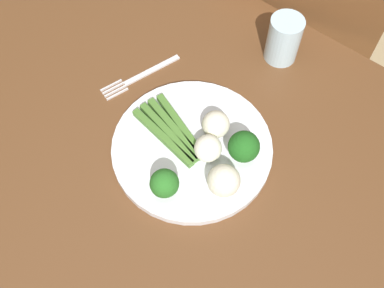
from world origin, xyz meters
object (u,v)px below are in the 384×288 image
at_px(dining_table, 167,189).
at_px(cauliflower_front, 208,148).
at_px(cauliflower_near_fork, 216,124).
at_px(fork, 141,76).
at_px(water_glass, 284,39).
at_px(chair, 288,54).
at_px(broccoli_back_right, 244,147).
at_px(cauliflower_back, 224,181).
at_px(plate, 192,148).
at_px(asparagus_bundle, 171,131).
at_px(broccoli_outer_edge, 164,184).

height_order(dining_table, cauliflower_front, cauliflower_front).
distance_m(cauliflower_near_fork, fork, 0.19).
height_order(dining_table, water_glass, water_glass).
xyz_separation_m(chair, water_glass, (-0.08, 0.24, 0.31)).
height_order(broccoli_back_right, cauliflower_back, broccoli_back_right).
bearing_deg(dining_table, cauliflower_back, -168.65).
distance_m(plate, asparagus_bundle, 0.05).
distance_m(dining_table, broccoli_back_right, 0.20).
distance_m(cauliflower_near_fork, water_glass, 0.23).
height_order(asparagus_bundle, cauliflower_front, cauliflower_front).
distance_m(chair, asparagus_bundle, 0.59).
distance_m(asparagus_bundle, broccoli_back_right, 0.13).
bearing_deg(cauliflower_front, plate, 4.00).
distance_m(dining_table, fork, 0.22).
bearing_deg(asparagus_bundle, fork, -12.95).
bearing_deg(cauliflower_back, dining_table, 11.35).
distance_m(cauliflower_back, water_glass, 0.31).
distance_m(dining_table, broccoli_outer_edge, 0.16).
bearing_deg(water_glass, chair, -72.21).
bearing_deg(cauliflower_near_fork, chair, -78.85).
relative_size(dining_table, asparagus_bundle, 9.48).
relative_size(broccoli_outer_edge, water_glass, 0.61).
relative_size(chair, asparagus_bundle, 5.73).
relative_size(plate, cauliflower_back, 5.17).
xyz_separation_m(broccoli_outer_edge, cauliflower_front, (-0.01, -0.10, -0.01)).
distance_m(cauliflower_front, cauliflower_back, 0.06).
relative_size(dining_table, broccoli_back_right, 22.70).
height_order(plate, water_glass, water_glass).
distance_m(cauliflower_front, water_glass, 0.27).
distance_m(chair, plate, 0.59).
bearing_deg(cauliflower_near_fork, broccoli_back_right, 169.29).
distance_m(chair, broccoli_outer_edge, 0.69).
bearing_deg(plate, chair, -81.32).
bearing_deg(fork, chair, -175.42).
relative_size(chair, cauliflower_near_fork, 18.46).
bearing_deg(dining_table, broccoli_back_right, -139.50).
bearing_deg(asparagus_bundle, plate, -162.78).
relative_size(broccoli_outer_edge, cauliflower_front, 1.23).
bearing_deg(fork, cauliflower_near_fork, 102.40).
xyz_separation_m(dining_table, cauliflower_back, (-0.11, -0.02, 0.15)).
height_order(asparagus_bundle, broccoli_outer_edge, broccoli_outer_edge).
bearing_deg(broccoli_back_right, asparagus_bundle, 17.11).
xyz_separation_m(plate, asparagus_bundle, (0.04, 0.00, 0.01)).
xyz_separation_m(chair, asparagus_bundle, (-0.04, 0.52, 0.29)).
bearing_deg(broccoli_outer_edge, chair, -80.66).
bearing_deg(broccoli_outer_edge, cauliflower_near_fork, -86.80).
bearing_deg(broccoli_outer_edge, cauliflower_back, -135.77).
bearing_deg(cauliflower_near_fork, asparagus_bundle, 41.29).
distance_m(plate, water_glass, 0.27).
relative_size(plate, broccoli_back_right, 4.31).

